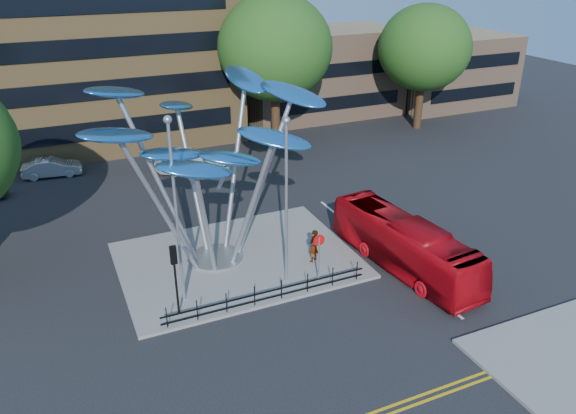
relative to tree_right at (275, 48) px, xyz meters
name	(u,v)px	position (x,y,z in m)	size (l,w,h in m)	color
ground	(304,319)	(-8.00, -22.00, -8.04)	(120.00, 120.00, 0.00)	black
traffic_island	(237,260)	(-9.00, -16.00, -7.96)	(12.00, 9.00, 0.15)	slate
double_yellow_near	(376,412)	(-8.00, -28.00, -8.03)	(40.00, 0.12, 0.01)	gold
low_building_near	(320,73)	(8.00, 8.00, -4.04)	(15.00, 8.00, 8.00)	#9C775B
low_building_far	(449,70)	(22.00, 6.00, -4.54)	(12.00, 8.00, 7.00)	#9C775B
tree_right	(275,48)	(0.00, 0.00, 0.00)	(8.80, 8.80, 12.11)	black
tree_far	(425,48)	(14.00, 0.00, -0.93)	(8.00, 8.00, 10.81)	black
leaf_sculpture	(206,135)	(-10.07, -15.32, -1.16)	(12.72, 9.54, 9.51)	#9EA0A5
street_lamp_left	(175,197)	(-12.50, -18.50, -2.68)	(0.36, 0.36, 8.80)	#9EA0A5
street_lamp_right	(286,188)	(-7.50, -19.00, -2.94)	(0.36, 0.36, 8.30)	#9EA0A5
traffic_light_island	(174,266)	(-13.00, -19.50, -5.42)	(0.28, 0.18, 3.42)	black
no_entry_sign_island	(319,249)	(-6.00, -19.48, -6.22)	(0.60, 0.10, 2.45)	#9EA0A5
pedestrian_railing_front	(268,294)	(-9.00, -20.30, -7.48)	(10.00, 0.06, 1.00)	black
red_bus	(404,244)	(-1.40, -20.03, -6.70)	(2.25, 9.62, 2.68)	#B80811
pedestrian	(314,246)	(-5.44, -17.83, -6.99)	(0.65, 0.43, 1.79)	gray
parked_car_mid	(52,168)	(-17.12, 0.83, -7.37)	(1.41, 4.05, 1.33)	#AFB3B7
parked_car_right	(191,159)	(-7.59, -1.76, -7.26)	(2.17, 5.35, 1.55)	silver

